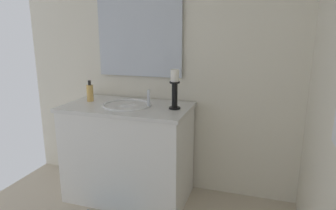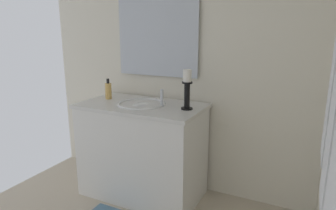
% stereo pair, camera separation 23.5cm
% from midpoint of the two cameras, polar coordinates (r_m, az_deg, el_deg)
% --- Properties ---
extents(wall_left, '(0.04, 2.53, 2.45)m').
position_cam_midpoint_polar(wall_left, '(2.63, -5.05, 10.13)').
color(wall_left, silver).
rests_on(wall_left, ground).
extents(vanity_cabinet, '(0.58, 1.04, 0.81)m').
position_cam_midpoint_polar(vanity_cabinet, '(2.58, -10.17, -8.85)').
color(vanity_cabinet, white).
rests_on(vanity_cabinet, ground).
extents(sink_basin, '(0.40, 0.40, 0.24)m').
position_cam_midpoint_polar(sink_basin, '(2.46, -10.51, -0.98)').
color(sink_basin, white).
rests_on(sink_basin, vanity_cabinet).
extents(mirror, '(0.02, 0.76, 0.72)m').
position_cam_midpoint_polar(mirror, '(2.63, -8.18, 13.21)').
color(mirror, silver).
extents(candle_holder_tall, '(0.09, 0.09, 0.31)m').
position_cam_midpoint_polar(candle_holder_tall, '(2.27, -1.68, 3.22)').
color(candle_holder_tall, black).
rests_on(candle_holder_tall, vanity_cabinet).
extents(soap_bottle, '(0.06, 0.06, 0.18)m').
position_cam_midpoint_polar(soap_bottle, '(2.66, -17.15, 2.24)').
color(soap_bottle, '#E5B259').
rests_on(soap_bottle, vanity_cabinet).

